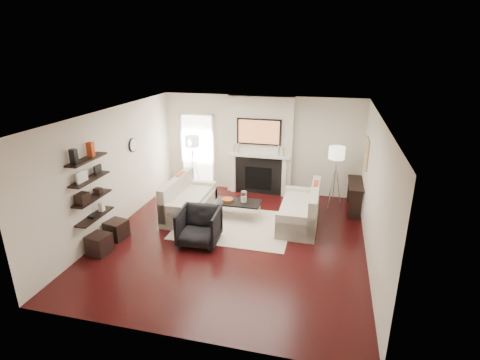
% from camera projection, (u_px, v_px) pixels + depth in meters
% --- Properties ---
extents(room_envelope, '(6.00, 6.00, 6.00)m').
position_uv_depth(room_envelope, '(233.00, 180.00, 7.64)').
color(room_envelope, black).
rests_on(room_envelope, ground).
extents(chimney_breast, '(1.80, 0.25, 2.70)m').
position_uv_depth(chimney_breast, '(260.00, 146.00, 10.27)').
color(chimney_breast, silver).
rests_on(chimney_breast, floor).
extents(fireplace_surround, '(1.30, 0.02, 1.04)m').
position_uv_depth(fireplace_surround, '(258.00, 176.00, 10.42)').
color(fireplace_surround, black).
rests_on(fireplace_surround, floor).
extents(firebox, '(0.75, 0.02, 0.65)m').
position_uv_depth(firebox, '(258.00, 178.00, 10.44)').
color(firebox, black).
rests_on(firebox, floor).
extents(mantel_pilaster_l, '(0.12, 0.08, 1.10)m').
position_uv_depth(mantel_pilaster_l, '(233.00, 173.00, 10.55)').
color(mantel_pilaster_l, white).
rests_on(mantel_pilaster_l, floor).
extents(mantel_pilaster_r, '(0.12, 0.08, 1.10)m').
position_uv_depth(mantel_pilaster_r, '(284.00, 177.00, 10.22)').
color(mantel_pilaster_r, white).
rests_on(mantel_pilaster_r, floor).
extents(mantel_shelf, '(1.70, 0.18, 0.07)m').
position_uv_depth(mantel_shelf, '(258.00, 156.00, 10.18)').
color(mantel_shelf, white).
rests_on(mantel_shelf, chimney_breast).
extents(tv_body, '(1.20, 0.06, 0.70)m').
position_uv_depth(tv_body, '(259.00, 132.00, 9.97)').
color(tv_body, black).
rests_on(tv_body, chimney_breast).
extents(tv_screen, '(1.10, 0.00, 0.62)m').
position_uv_depth(tv_screen, '(259.00, 132.00, 9.94)').
color(tv_screen, '#BF723F').
rests_on(tv_screen, tv_body).
extents(candlestick_l_tall, '(0.04, 0.04, 0.30)m').
position_uv_depth(candlestick_l_tall, '(239.00, 148.00, 10.25)').
color(candlestick_l_tall, silver).
rests_on(candlestick_l_tall, mantel_shelf).
extents(candlestick_l_short, '(0.04, 0.04, 0.24)m').
position_uv_depth(candlestick_l_short, '(234.00, 149.00, 10.29)').
color(candlestick_l_short, silver).
rests_on(candlestick_l_short, mantel_shelf).
extents(candlestick_r_tall, '(0.04, 0.04, 0.30)m').
position_uv_depth(candlestick_r_tall, '(279.00, 150.00, 10.00)').
color(candlestick_r_tall, silver).
rests_on(candlestick_r_tall, mantel_shelf).
extents(candlestick_r_short, '(0.04, 0.04, 0.24)m').
position_uv_depth(candlestick_r_short, '(284.00, 152.00, 9.98)').
color(candlestick_r_short, silver).
rests_on(candlestick_r_short, mantel_shelf).
extents(hallway_panel, '(0.90, 0.02, 2.10)m').
position_uv_depth(hallway_panel, '(198.00, 151.00, 10.88)').
color(hallway_panel, white).
rests_on(hallway_panel, floor).
extents(door_trim_l, '(0.06, 0.06, 2.16)m').
position_uv_depth(door_trim_l, '(182.00, 150.00, 10.97)').
color(door_trim_l, white).
rests_on(door_trim_l, floor).
extents(door_trim_r, '(0.06, 0.06, 2.16)m').
position_uv_depth(door_trim_r, '(213.00, 152.00, 10.75)').
color(door_trim_r, white).
rests_on(door_trim_r, floor).
extents(door_trim_top, '(1.02, 0.06, 0.06)m').
position_uv_depth(door_trim_top, '(196.00, 114.00, 10.50)').
color(door_trim_top, white).
rests_on(door_trim_top, wall_back).
extents(rug, '(2.60, 2.00, 0.01)m').
position_uv_depth(rug, '(234.00, 225.00, 8.70)').
color(rug, beige).
rests_on(rug, floor).
extents(loveseat_left_base, '(0.85, 1.80, 0.42)m').
position_uv_depth(loveseat_left_base, '(190.00, 207.00, 9.19)').
color(loveseat_left_base, beige).
rests_on(loveseat_left_base, floor).
extents(loveseat_left_back, '(0.18, 1.80, 0.80)m').
position_uv_depth(loveseat_left_back, '(177.00, 194.00, 9.16)').
color(loveseat_left_back, beige).
rests_on(loveseat_left_back, floor).
extents(loveseat_left_arm_n, '(0.85, 0.18, 0.60)m').
position_uv_depth(loveseat_left_arm_n, '(177.00, 217.00, 8.42)').
color(loveseat_left_arm_n, beige).
rests_on(loveseat_left_arm_n, floor).
extents(loveseat_left_arm_s, '(0.85, 0.18, 0.60)m').
position_uv_depth(loveseat_left_arm_s, '(201.00, 192.00, 9.90)').
color(loveseat_left_arm_s, beige).
rests_on(loveseat_left_arm_s, floor).
extents(loveseat_left_cushion, '(0.63, 1.44, 0.10)m').
position_uv_depth(loveseat_left_cushion, '(192.00, 197.00, 9.09)').
color(loveseat_left_cushion, beige).
rests_on(loveseat_left_cushion, loveseat_left_base).
extents(pillow_left_orange, '(0.10, 0.42, 0.42)m').
position_uv_depth(pillow_left_orange, '(181.00, 182.00, 9.37)').
color(pillow_left_orange, '#B53B16').
rests_on(pillow_left_orange, loveseat_left_cushion).
extents(pillow_left_charcoal, '(0.10, 0.40, 0.40)m').
position_uv_depth(pillow_left_charcoal, '(171.00, 191.00, 8.82)').
color(pillow_left_charcoal, black).
rests_on(pillow_left_charcoal, loveseat_left_cushion).
extents(loveseat_right_base, '(0.85, 1.80, 0.42)m').
position_uv_depth(loveseat_right_base, '(299.00, 216.00, 8.72)').
color(loveseat_right_base, beige).
rests_on(loveseat_right_base, floor).
extents(loveseat_right_back, '(0.18, 1.80, 0.80)m').
position_uv_depth(loveseat_right_back, '(314.00, 205.00, 8.54)').
color(loveseat_right_back, beige).
rests_on(loveseat_right_back, floor).
extents(loveseat_right_arm_n, '(0.85, 0.18, 0.60)m').
position_uv_depth(loveseat_right_arm_n, '(295.00, 228.00, 7.95)').
color(loveseat_right_arm_n, beige).
rests_on(loveseat_right_arm_n, floor).
extents(loveseat_right_arm_s, '(0.85, 0.18, 0.60)m').
position_uv_depth(loveseat_right_arm_s, '(302.00, 199.00, 9.43)').
color(loveseat_right_arm_s, beige).
rests_on(loveseat_right_arm_s, floor).
extents(loveseat_right_cushion, '(0.63, 1.44, 0.10)m').
position_uv_depth(loveseat_right_cushion, '(297.00, 205.00, 8.64)').
color(loveseat_right_cushion, beige).
rests_on(loveseat_right_cushion, loveseat_right_base).
extents(pillow_right_orange, '(0.10, 0.42, 0.42)m').
position_uv_depth(pillow_right_orange, '(315.00, 192.00, 8.74)').
color(pillow_right_orange, '#B53B16').
rests_on(pillow_right_orange, loveseat_right_cushion).
extents(pillow_right_charcoal, '(0.10, 0.40, 0.40)m').
position_uv_depth(pillow_right_charcoal, '(314.00, 202.00, 8.20)').
color(pillow_right_charcoal, black).
rests_on(pillow_right_charcoal, loveseat_right_cushion).
extents(coffee_table, '(1.10, 0.55, 0.04)m').
position_uv_depth(coffee_table, '(238.00, 202.00, 8.98)').
color(coffee_table, black).
rests_on(coffee_table, floor).
extents(coffee_leg_nw, '(0.02, 0.02, 0.38)m').
position_uv_depth(coffee_leg_nw, '(215.00, 212.00, 8.96)').
color(coffee_leg_nw, silver).
rests_on(coffee_leg_nw, floor).
extents(coffee_leg_ne, '(0.02, 0.02, 0.38)m').
position_uv_depth(coffee_leg_ne, '(256.00, 216.00, 8.74)').
color(coffee_leg_ne, silver).
rests_on(coffee_leg_ne, floor).
extents(coffee_leg_sw, '(0.02, 0.02, 0.38)m').
position_uv_depth(coffee_leg_sw, '(221.00, 205.00, 9.36)').
color(coffee_leg_sw, silver).
rests_on(coffee_leg_sw, floor).
extents(coffee_leg_se, '(0.02, 0.02, 0.38)m').
position_uv_depth(coffee_leg_se, '(260.00, 209.00, 9.14)').
color(coffee_leg_se, silver).
rests_on(coffee_leg_se, floor).
extents(hurricane_glass, '(0.15, 0.15, 0.27)m').
position_uv_depth(hurricane_glass, '(244.00, 197.00, 8.89)').
color(hurricane_glass, white).
rests_on(hurricane_glass, coffee_table).
extents(hurricane_candle, '(0.10, 0.10, 0.14)m').
position_uv_depth(hurricane_candle, '(244.00, 199.00, 8.91)').
color(hurricane_candle, white).
rests_on(hurricane_candle, coffee_table).
extents(copper_bowl, '(0.28, 0.28, 0.05)m').
position_uv_depth(copper_bowl, '(228.00, 200.00, 9.02)').
color(copper_bowl, '#D25423').
rests_on(copper_bowl, coffee_table).
extents(armchair, '(0.87, 0.82, 0.85)m').
position_uv_depth(armchair, '(199.00, 225.00, 7.80)').
color(armchair, black).
rests_on(armchair, floor).
extents(lamp_left_post, '(0.02, 0.02, 1.20)m').
position_uv_depth(lamp_left_post, '(193.00, 170.00, 10.65)').
color(lamp_left_post, silver).
rests_on(lamp_left_post, floor).
extents(lamp_left_shade, '(0.40, 0.40, 0.30)m').
position_uv_depth(lamp_left_shade, '(192.00, 141.00, 10.36)').
color(lamp_left_shade, white).
rests_on(lamp_left_shade, lamp_left_post).
extents(lamp_left_leg_a, '(0.25, 0.02, 1.23)m').
position_uv_depth(lamp_left_leg_a, '(197.00, 171.00, 10.62)').
color(lamp_left_leg_a, silver).
rests_on(lamp_left_leg_a, floor).
extents(lamp_left_leg_b, '(0.14, 0.22, 1.23)m').
position_uv_depth(lamp_left_leg_b, '(193.00, 169.00, 10.75)').
color(lamp_left_leg_b, silver).
rests_on(lamp_left_leg_b, floor).
extents(lamp_left_leg_c, '(0.14, 0.22, 1.23)m').
position_uv_depth(lamp_left_leg_c, '(190.00, 171.00, 10.57)').
color(lamp_left_leg_c, silver).
rests_on(lamp_left_leg_c, floor).
extents(lamp_right_post, '(0.02, 0.02, 1.20)m').
position_uv_depth(lamp_right_post, '(334.00, 185.00, 9.52)').
color(lamp_right_post, silver).
rests_on(lamp_right_post, floor).
extents(lamp_right_shade, '(0.40, 0.40, 0.30)m').
position_uv_depth(lamp_right_shade, '(337.00, 153.00, 9.23)').
color(lamp_right_shade, white).
rests_on(lamp_right_shade, lamp_right_post).
extents(lamp_right_leg_a, '(0.25, 0.02, 1.23)m').
position_uv_depth(lamp_right_leg_a, '(338.00, 185.00, 9.50)').
color(lamp_right_leg_a, silver).
rests_on(lamp_right_leg_a, floor).
extents(lamp_right_leg_b, '(0.14, 0.22, 1.23)m').
position_uv_depth(lamp_right_leg_b, '(332.00, 184.00, 9.62)').
color(lamp_right_leg_b, silver).
rests_on(lamp_right_leg_b, floor).
extents(lamp_right_leg_c, '(0.14, 0.22, 1.23)m').
position_uv_depth(lamp_right_leg_c, '(332.00, 186.00, 9.45)').
color(lamp_right_leg_c, silver).
rests_on(lamp_right_leg_c, floor).
extents(console_top, '(0.35, 1.20, 0.04)m').
position_uv_depth(console_top, '(356.00, 183.00, 9.27)').
color(console_top, black).
rests_on(console_top, floor).
extents(console_leg_n, '(0.30, 0.04, 0.71)m').
position_uv_depth(console_leg_n, '(355.00, 206.00, 8.90)').
color(console_leg_n, black).
rests_on(console_leg_n, floor).
extents(console_leg_s, '(0.30, 0.04, 0.71)m').
position_uv_depth(console_leg_s, '(353.00, 189.00, 9.90)').
color(console_leg_s, black).
rests_on(console_leg_s, floor).
extents(wall_art, '(0.03, 0.70, 0.70)m').
position_uv_depth(wall_art, '(367.00, 153.00, 8.83)').
color(wall_art, tan).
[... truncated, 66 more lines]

